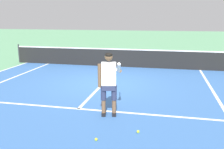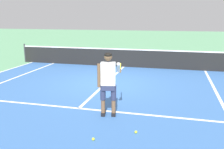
# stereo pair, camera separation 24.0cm
# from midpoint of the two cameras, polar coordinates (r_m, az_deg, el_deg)

# --- Properties ---
(ground_plane) EXTENTS (80.00, 80.00, 0.00)m
(ground_plane) POSITION_cam_midpoint_polar(r_m,az_deg,el_deg) (9.97, -2.69, -2.03)
(ground_plane) COLOR #609E70
(court_inner_surface) EXTENTS (10.98, 9.83, 0.00)m
(court_inner_surface) POSITION_cam_midpoint_polar(r_m,az_deg,el_deg) (8.83, -4.76, -4.05)
(court_inner_surface) COLOR #3866A8
(court_inner_surface) RESTS_ON ground
(line_service) EXTENTS (8.23, 0.10, 0.01)m
(line_service) POSITION_cam_midpoint_polar(r_m,az_deg,el_deg) (7.33, -8.64, -7.80)
(line_service) COLOR white
(line_service) RESTS_ON ground
(line_centre_service) EXTENTS (0.10, 6.40, 0.01)m
(line_centre_service) POSITION_cam_midpoint_polar(r_m,az_deg,el_deg) (10.23, -2.28, -1.60)
(line_centre_service) COLOR white
(line_centre_service) RESTS_ON ground
(line_singles_right) EXTENTS (0.10, 9.43, 0.01)m
(line_singles_right) POSITION_cam_midpoint_polar(r_m,az_deg,el_deg) (8.62, 22.55, -5.46)
(line_singles_right) COLOR white
(line_singles_right) RESTS_ON ground
(tennis_net) EXTENTS (11.96, 0.08, 1.07)m
(tennis_net) POSITION_cam_midpoint_polar(r_m,az_deg,el_deg) (13.19, 1.21, 3.92)
(tennis_net) COLOR #333338
(tennis_net) RESTS_ON ground
(tennis_player) EXTENTS (0.59, 1.20, 1.71)m
(tennis_player) POSITION_cam_midpoint_polar(r_m,az_deg,el_deg) (6.50, -1.74, -1.25)
(tennis_player) COLOR black
(tennis_player) RESTS_ON ground
(tennis_ball_near_feet) EXTENTS (0.07, 0.07, 0.07)m
(tennis_ball_near_feet) POSITION_cam_midpoint_polar(r_m,az_deg,el_deg) (5.52, -4.95, -14.65)
(tennis_ball_near_feet) COLOR #CCE02D
(tennis_ball_near_feet) RESTS_ON ground
(tennis_ball_by_baseline) EXTENTS (0.07, 0.07, 0.07)m
(tennis_ball_by_baseline) POSITION_cam_midpoint_polar(r_m,az_deg,el_deg) (5.85, 4.82, -12.96)
(tennis_ball_by_baseline) COLOR #CCE02D
(tennis_ball_by_baseline) RESTS_ON ground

